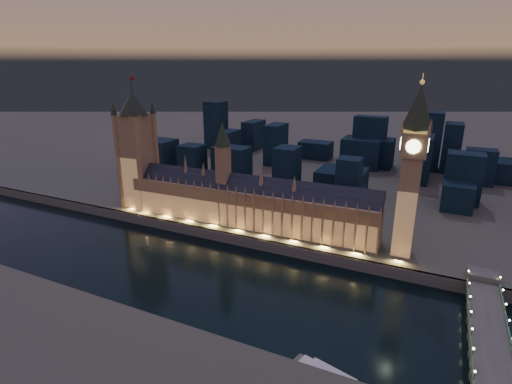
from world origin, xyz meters
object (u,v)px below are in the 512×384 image
at_px(palace_of_westminster, 246,202).
at_px(elizabeth_tower, 413,159).
at_px(river_boat, 332,377).
at_px(victoria_tower, 137,144).
at_px(westminster_bridge, 487,333).

xyz_separation_m(palace_of_westminster, elizabeth_tower, (115.04, 0.19, 45.46)).
xyz_separation_m(elizabeth_tower, river_boat, (-13.53, -119.93, -70.28)).
height_order(victoria_tower, westminster_bridge, victoria_tower).
bearing_deg(victoria_tower, river_boat, -30.39).
relative_size(palace_of_westminster, victoria_tower, 1.85).
xyz_separation_m(victoria_tower, westminster_bridge, (264.47, -65.38, -55.94)).
bearing_deg(victoria_tower, palace_of_westminster, -0.10).
height_order(palace_of_westminster, elizabeth_tower, elizabeth_tower).
xyz_separation_m(westminster_bridge, river_boat, (-60.00, -54.54, -4.44)).
bearing_deg(palace_of_westminster, river_boat, -49.71).
height_order(palace_of_westminster, river_boat, palace_of_westminster).
relative_size(palace_of_westminster, river_boat, 5.09).
bearing_deg(elizabeth_tower, westminster_bridge, -54.60).
bearing_deg(elizabeth_tower, palace_of_westminster, -179.91).
bearing_deg(palace_of_westminster, victoria_tower, 179.90).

